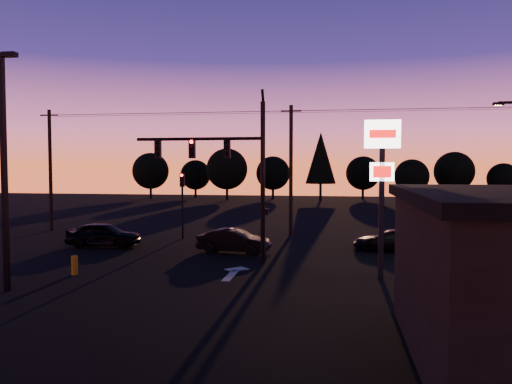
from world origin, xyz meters
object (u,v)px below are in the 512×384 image
(car_left, at_px, (104,235))
(parking_lot_light, at_px, (4,155))
(bollard, at_px, (74,265))
(car_right, at_px, (391,241))
(traffic_signal_mast, at_px, (231,164))
(pylon_sign, at_px, (382,164))
(car_mid, at_px, (234,241))
(secondary_signal, at_px, (182,196))

(car_left, bearing_deg, parking_lot_light, -177.24)
(bollard, bearing_deg, car_right, 30.03)
(traffic_signal_mast, distance_m, pylon_sign, 7.52)
(bollard, bearing_deg, parking_lot_light, -108.93)
(parking_lot_light, height_order, pylon_sign, parking_lot_light)
(car_right, bearing_deg, car_left, -77.09)
(pylon_sign, bearing_deg, car_right, 80.41)
(car_right, bearing_deg, parking_lot_light, -44.60)
(bollard, height_order, car_right, car_right)
(car_mid, xyz_separation_m, car_right, (8.73, 1.82, -0.05))
(traffic_signal_mast, xyz_separation_m, parking_lot_light, (-7.40, -6.99, 0.33))
(traffic_signal_mast, height_order, car_right, traffic_signal_mast)
(car_left, relative_size, car_right, 1.03)
(traffic_signal_mast, xyz_separation_m, car_right, (8.29, 4.58, -4.32))
(secondary_signal, height_order, car_mid, secondary_signal)
(car_mid, distance_m, car_right, 8.92)
(parking_lot_light, height_order, car_left, parking_lot_light)
(parking_lot_light, height_order, car_mid, parking_lot_light)
(pylon_sign, height_order, bollard, pylon_sign)
(pylon_sign, bearing_deg, secondary_signal, 140.23)
(secondary_signal, distance_m, pylon_sign, 15.75)
(car_right, bearing_deg, secondary_signal, -93.44)
(bollard, relative_size, car_left, 0.19)
(secondary_signal, bearing_deg, car_mid, -46.66)
(traffic_signal_mast, height_order, parking_lot_light, parking_lot_light)
(traffic_signal_mast, relative_size, parking_lot_light, 0.94)
(traffic_signal_mast, bearing_deg, secondary_signal, 123.19)
(bollard, height_order, car_left, car_left)
(traffic_signal_mast, relative_size, secondary_signal, 1.97)
(parking_lot_light, distance_m, car_left, 11.42)
(car_left, bearing_deg, bollard, -166.70)
(pylon_sign, height_order, car_left, pylon_sign)
(pylon_sign, bearing_deg, bollard, -174.16)
(parking_lot_light, bearing_deg, car_mid, 54.48)
(bollard, relative_size, car_mid, 0.21)
(traffic_signal_mast, xyz_separation_m, car_mid, (-0.44, 2.76, -4.27))
(car_mid, height_order, car_right, car_mid)
(parking_lot_light, xyz_separation_m, car_left, (-1.10, 10.43, -4.53))
(traffic_signal_mast, relative_size, car_mid, 2.12)
(car_left, bearing_deg, pylon_sign, -114.07)
(parking_lot_light, relative_size, pylon_sign, 1.34)
(traffic_signal_mast, distance_m, parking_lot_light, 10.19)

